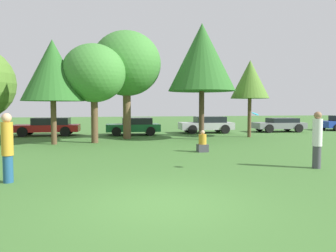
# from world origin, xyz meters

# --- Properties ---
(ground_plane) EXTENTS (120.00, 120.00, 0.00)m
(ground_plane) POSITION_xyz_m (0.00, 0.00, 0.00)
(ground_plane) COLOR #3D6B2D
(person_thrower) EXTENTS (0.31, 0.31, 1.90)m
(person_thrower) POSITION_xyz_m (-3.73, 2.79, 0.99)
(person_thrower) COLOR navy
(person_thrower) RESTS_ON ground
(person_catcher) EXTENTS (0.32, 0.32, 1.91)m
(person_catcher) POSITION_xyz_m (5.87, 2.72, 0.99)
(person_catcher) COLOR #3F3F47
(person_catcher) RESTS_ON ground
(frisbee) EXTENTS (0.25, 0.23, 0.14)m
(frisbee) POSITION_xyz_m (3.57, 2.71, 1.85)
(frisbee) COLOR #19B2D8
(bystander_sitting) EXTENTS (0.47, 0.40, 1.00)m
(bystander_sitting) POSITION_xyz_m (3.37, 7.25, 0.40)
(bystander_sitting) COLOR #3F3F47
(bystander_sitting) RESTS_ON ground
(tree_1) EXTENTS (3.35, 3.35, 5.73)m
(tree_1) POSITION_xyz_m (-3.68, 11.84, 4.04)
(tree_1) COLOR brown
(tree_1) RESTS_ON ground
(tree_2) EXTENTS (3.58, 3.58, 5.63)m
(tree_2) POSITION_xyz_m (-1.49, 12.11, 3.95)
(tree_2) COLOR brown
(tree_2) RESTS_ON ground
(tree_3) EXTENTS (4.41, 4.41, 6.91)m
(tree_3) POSITION_xyz_m (0.54, 14.13, 4.81)
(tree_3) COLOR brown
(tree_3) RESTS_ON ground
(tree_4) EXTENTS (4.23, 4.23, 7.28)m
(tree_4) POSITION_xyz_m (5.11, 12.62, 5.15)
(tree_4) COLOR #473323
(tree_4) RESTS_ON ground
(tree_5) EXTENTS (2.58, 2.58, 5.22)m
(tree_5) POSITION_xyz_m (8.79, 13.35, 3.90)
(tree_5) COLOR brown
(tree_5) RESTS_ON ground
(parked_car_red) EXTENTS (4.63, 2.08, 1.29)m
(parked_car_red) POSITION_xyz_m (-4.79, 17.44, 0.68)
(parked_car_red) COLOR red
(parked_car_red) RESTS_ON ground
(parked_car_green) EXTENTS (3.98, 2.25, 1.26)m
(parked_car_green) POSITION_xyz_m (1.30, 16.73, 0.67)
(parked_car_green) COLOR #196633
(parked_car_green) RESTS_ON ground
(parked_car_silver) EXTENTS (4.26, 2.19, 1.30)m
(parked_car_silver) POSITION_xyz_m (7.10, 17.19, 0.69)
(parked_car_silver) COLOR #B2B2B7
(parked_car_silver) RESTS_ON ground
(parked_car_grey) EXTENTS (4.18, 2.15, 1.14)m
(parked_car_grey) POSITION_xyz_m (13.34, 16.95, 0.62)
(parked_car_grey) COLOR slate
(parked_car_grey) RESTS_ON ground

